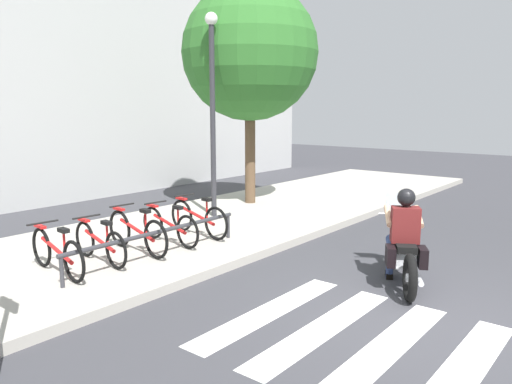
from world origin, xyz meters
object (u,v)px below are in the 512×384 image
(tree_near_rack, at_px, (250,53))
(bicycle_0, at_px, (57,252))
(rider, at_px, (404,229))
(bicycle_4, at_px, (198,218))
(bicycle_1, at_px, (100,243))
(bicycle_2, at_px, (137,232))
(street_lamp, at_px, (212,99))
(motorcycle, at_px, (402,252))
(bike_rack, at_px, (158,234))
(bicycle_3, at_px, (169,226))

(tree_near_rack, bearing_deg, bicycle_0, -167.25)
(rider, xyz_separation_m, bicycle_4, (-0.33, 3.98, -0.33))
(bicycle_1, xyz_separation_m, bicycle_2, (0.73, -0.00, 0.03))
(street_lamp, bearing_deg, bicycle_0, -167.18)
(motorcycle, xyz_separation_m, bike_rack, (-1.86, 3.39, 0.10))
(motorcycle, relative_size, street_lamp, 0.43)
(rider, distance_m, bicycle_3, 4.13)
(bicycle_0, height_order, bicycle_3, bicycle_0)
(motorcycle, height_order, bicycle_4, motorcycle)
(bicycle_3, relative_size, bicycle_4, 0.99)
(bicycle_0, height_order, bicycle_2, bicycle_2)
(bicycle_4, height_order, street_lamp, street_lamp)
(bicycle_0, relative_size, street_lamp, 0.36)
(rider, bearing_deg, bicycle_1, 122.43)
(bicycle_4, bearing_deg, bicycle_1, 179.98)
(motorcycle, xyz_separation_m, bicycle_3, (-1.13, 3.94, 0.02))
(motorcycle, distance_m, bicycle_0, 5.16)
(bicycle_3, bearing_deg, motorcycle, -73.96)
(bicycle_2, bearing_deg, bicycle_1, 179.93)
(bicycle_1, distance_m, bicycle_2, 0.73)
(bicycle_2, bearing_deg, tree_near_rack, 16.49)
(bicycle_0, xyz_separation_m, bicycle_3, (2.19, 0.00, -0.00))
(bicycle_3, bearing_deg, tree_near_rack, 19.27)
(bicycle_3, bearing_deg, street_lamp, 24.29)
(bicycle_1, bearing_deg, bike_rack, -37.21)
(motorcycle, relative_size, bicycle_1, 1.27)
(rider, height_order, bicycle_2, rider)
(bicycle_1, xyz_separation_m, bike_rack, (0.73, -0.55, 0.08))
(bicycle_3, distance_m, bicycle_4, 0.73)
(motorcycle, bearing_deg, bicycle_3, 106.04)
(rider, xyz_separation_m, bicycle_0, (-3.26, 3.98, -0.34))
(bicycle_1, height_order, street_lamp, street_lamp)
(motorcycle, distance_m, bicycle_1, 4.72)
(bicycle_4, height_order, bike_rack, bicycle_4)
(bicycle_4, xyz_separation_m, street_lamp, (1.50, 1.01, 2.28))
(bicycle_1, bearing_deg, bicycle_2, -0.07)
(bicycle_0, distance_m, tree_near_rack, 7.25)
(rider, relative_size, bicycle_4, 0.87)
(bicycle_4, bearing_deg, rider, -85.20)
(bicycle_0, relative_size, bicycle_4, 1.01)
(bike_rack, relative_size, street_lamp, 0.76)
(bicycle_3, bearing_deg, bicycle_1, 180.00)
(motorcycle, bearing_deg, bicycle_1, 123.36)
(bicycle_3, xyz_separation_m, tree_near_rack, (4.02, 1.41, 3.47))
(motorcycle, distance_m, bicycle_3, 4.10)
(bicycle_0, height_order, bike_rack, bicycle_0)
(street_lamp, bearing_deg, bicycle_1, -164.75)
(bicycle_0, bearing_deg, street_lamp, 12.82)
(rider, bearing_deg, bike_rack, 117.70)
(bicycle_3, height_order, bicycle_4, bicycle_4)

